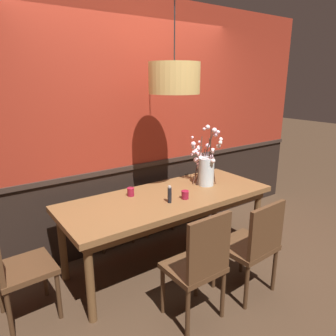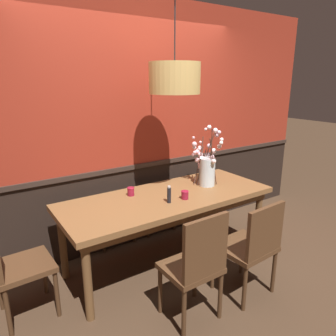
% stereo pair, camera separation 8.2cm
% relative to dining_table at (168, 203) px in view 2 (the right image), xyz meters
% --- Properties ---
extents(ground_plane, '(24.00, 24.00, 0.00)m').
position_rel_dining_table_xyz_m(ground_plane, '(0.00, 0.00, -0.67)').
color(ground_plane, '#422D1E').
extents(back_wall, '(5.33, 0.14, 2.72)m').
position_rel_dining_table_xyz_m(back_wall, '(0.00, 0.66, 0.68)').
color(back_wall, black).
rests_on(back_wall, ground).
extents(dining_table, '(2.16, 0.86, 0.76)m').
position_rel_dining_table_xyz_m(dining_table, '(0.00, 0.00, 0.00)').
color(dining_table, brown).
rests_on(dining_table, ground).
extents(chair_far_side_left, '(0.47, 0.42, 0.95)m').
position_rel_dining_table_xyz_m(chair_far_side_left, '(-0.31, 0.81, -0.13)').
color(chair_far_side_left, '#4C301C').
rests_on(chair_far_side_left, ground).
extents(chair_near_side_right, '(0.48, 0.45, 0.90)m').
position_rel_dining_table_xyz_m(chair_near_side_right, '(0.32, -0.84, -0.17)').
color(chair_near_side_right, '#4C301C').
rests_on(chair_near_side_right, ground).
extents(chair_far_side_right, '(0.45, 0.43, 0.96)m').
position_rel_dining_table_xyz_m(chair_far_side_right, '(0.30, 0.84, -0.14)').
color(chair_far_side_right, '#4C301C').
rests_on(chair_far_side_right, ground).
extents(chair_near_side_left, '(0.43, 0.39, 0.94)m').
position_rel_dining_table_xyz_m(chair_near_side_left, '(-0.29, -0.82, -0.15)').
color(chair_near_side_left, '#4C301C').
rests_on(chair_near_side_left, ground).
extents(chair_head_west_end, '(0.44, 0.44, 0.92)m').
position_rel_dining_table_xyz_m(chair_head_west_end, '(-1.45, 0.01, -0.16)').
color(chair_head_west_end, '#4C301C').
rests_on(chair_head_west_end, ground).
extents(vase_with_blossoms, '(0.29, 0.42, 0.64)m').
position_rel_dining_table_xyz_m(vase_with_blossoms, '(0.53, 0.04, 0.28)').
color(vase_with_blossoms, silver).
rests_on(vase_with_blossoms, dining_table).
extents(candle_holder_nearer_center, '(0.08, 0.08, 0.08)m').
position_rel_dining_table_xyz_m(candle_holder_nearer_center, '(0.09, -0.17, 0.13)').
color(candle_holder_nearer_center, maroon).
rests_on(candle_holder_nearer_center, dining_table).
extents(candle_holder_nearer_edge, '(0.07, 0.07, 0.09)m').
position_rel_dining_table_xyz_m(candle_holder_nearer_edge, '(-0.31, 0.21, 0.13)').
color(candle_holder_nearer_edge, maroon).
rests_on(candle_holder_nearer_edge, dining_table).
extents(condiment_bottle, '(0.04, 0.04, 0.17)m').
position_rel_dining_table_xyz_m(condiment_bottle, '(-0.10, -0.16, 0.16)').
color(condiment_bottle, black).
rests_on(condiment_bottle, dining_table).
extents(pendant_lamp, '(0.48, 0.48, 0.98)m').
position_rel_dining_table_xyz_m(pendant_lamp, '(0.11, 0.05, 1.22)').
color(pendant_lamp, tan).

